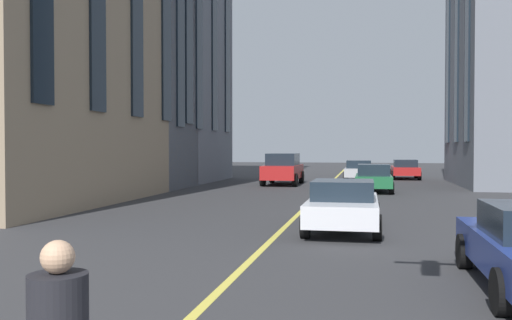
# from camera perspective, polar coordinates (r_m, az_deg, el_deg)

# --- Properties ---
(lane_centre_line) EXTENTS (80.00, 0.16, 0.01)m
(lane_centre_line) POSITION_cam_1_polar(r_m,az_deg,el_deg) (20.61, 5.21, -4.91)
(lane_centre_line) COLOR #D8C64C
(lane_centre_line) RESTS_ON ground_plane
(car_white_far) EXTENTS (4.40, 1.95, 1.37)m
(car_white_far) POSITION_cam_1_polar(r_m,az_deg,el_deg) (14.84, 9.12, -4.65)
(car_white_far) COLOR silver
(car_white_far) RESTS_ON ground_plane
(car_silver_oncoming) EXTENTS (4.40, 1.95, 1.37)m
(car_silver_oncoming) POSITION_cam_1_polar(r_m,az_deg,el_deg) (37.12, 10.71, -1.07)
(car_silver_oncoming) COLOR #B7BABF
(car_silver_oncoming) RESTS_ON ground_plane
(car_green_mid) EXTENTS (3.90, 1.89, 1.40)m
(car_green_mid) POSITION_cam_1_polar(r_m,az_deg,el_deg) (27.97, 12.20, -1.86)
(car_green_mid) COLOR #1E6038
(car_green_mid) RESTS_ON ground_plane
(car_red_parked_a) EXTENTS (4.40, 1.95, 1.37)m
(car_red_parked_a) POSITION_cam_1_polar(r_m,az_deg,el_deg) (40.03, 15.33, -0.92)
(car_red_parked_a) COLOR #B21E1E
(car_red_parked_a) RESTS_ON ground_plane
(car_red_parked_b) EXTENTS (4.70, 2.14, 1.88)m
(car_red_parked_b) POSITION_cam_1_polar(r_m,az_deg,el_deg) (32.75, 2.84, -0.90)
(car_red_parked_b) COLOR #B21E1E
(car_red_parked_b) RESTS_ON ground_plane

